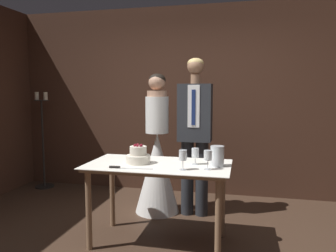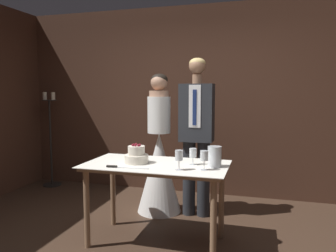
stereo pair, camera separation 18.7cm
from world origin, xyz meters
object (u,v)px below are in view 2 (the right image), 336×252
wine_glass_middle (204,157)px  candle_stand (51,143)px  cake_knife (119,167)px  hurricane_candle (215,157)px  tiered_cake (136,156)px  groom (197,131)px  wine_glass_far (179,156)px  bride (159,162)px  wine_glass_near (193,154)px  cake_table (156,174)px

wine_glass_middle → candle_stand: size_ratio=0.12×
cake_knife → candle_stand: (-1.95, 1.69, -0.12)m
hurricane_candle → candle_stand: candle_stand is taller
tiered_cake → wine_glass_middle: size_ratio=1.34×
groom → tiered_cake: bearing=-116.9°
wine_glass_far → bride: bride is taller
groom → cake_knife: bearing=-115.0°
wine_glass_middle → hurricane_candle: 0.17m
wine_glass_near → wine_glass_middle: (0.14, -0.18, 0.01)m
groom → candle_stand: size_ratio=1.26×
cake_table → wine_glass_middle: wine_glass_middle is taller
cake_table → wine_glass_near: (0.35, 0.06, 0.20)m
cake_table → wine_glass_far: bearing=-34.3°
cake_table → wine_glass_far: 0.40m
cake_knife → candle_stand: candle_stand is taller
wine_glass_far → groom: groom is taller
hurricane_candle → candle_stand: (-2.78, 1.42, -0.20)m
cake_knife → wine_glass_far: wine_glass_far is taller
wine_glass_near → hurricane_candle: size_ratio=0.82×
tiered_cake → hurricane_candle: hurricane_candle is taller
hurricane_candle → groom: 0.88m
wine_glass_near → groom: 0.79m
wine_glass_middle → bride: size_ratio=0.10×
groom → candle_stand: groom is taller
tiered_cake → wine_glass_middle: tiered_cake is taller
groom → cake_table: bearing=-105.7°
tiered_cake → wine_glass_near: tiered_cake is taller
groom → candle_stand: 2.55m
wine_glass_middle → wine_glass_far: wine_glass_far is taller
cake_table → wine_glass_middle: 0.55m
tiered_cake → groom: size_ratio=0.12×
wine_glass_middle → candle_stand: candle_stand is taller
cake_knife → wine_glass_near: (0.62, 0.31, 0.10)m
wine_glass_near → wine_glass_far: size_ratio=0.88×
tiered_cake → candle_stand: (-2.02, 1.46, -0.18)m
cake_table → tiered_cake: 0.26m
bride → groom: bearing=-0.1°
cake_knife → wine_glass_far: (0.55, 0.07, 0.12)m
wine_glass_middle → cake_knife: bearing=-170.4°
tiered_cake → bride: bride is taller
cake_table → hurricane_candle: hurricane_candle is taller
wine_glass_near → candle_stand: bearing=151.7°
candle_stand → hurricane_candle: bearing=-27.0°
cake_table → cake_knife: size_ratio=3.43×
hurricane_candle → candle_stand: size_ratio=0.13×
bride → wine_glass_middle: bearing=-52.9°
groom → candle_stand: (-2.45, 0.61, -0.35)m
wine_glass_far → hurricane_candle: hurricane_candle is taller
wine_glass_middle → groom: 0.99m
wine_glass_far → candle_stand: bearing=146.9°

